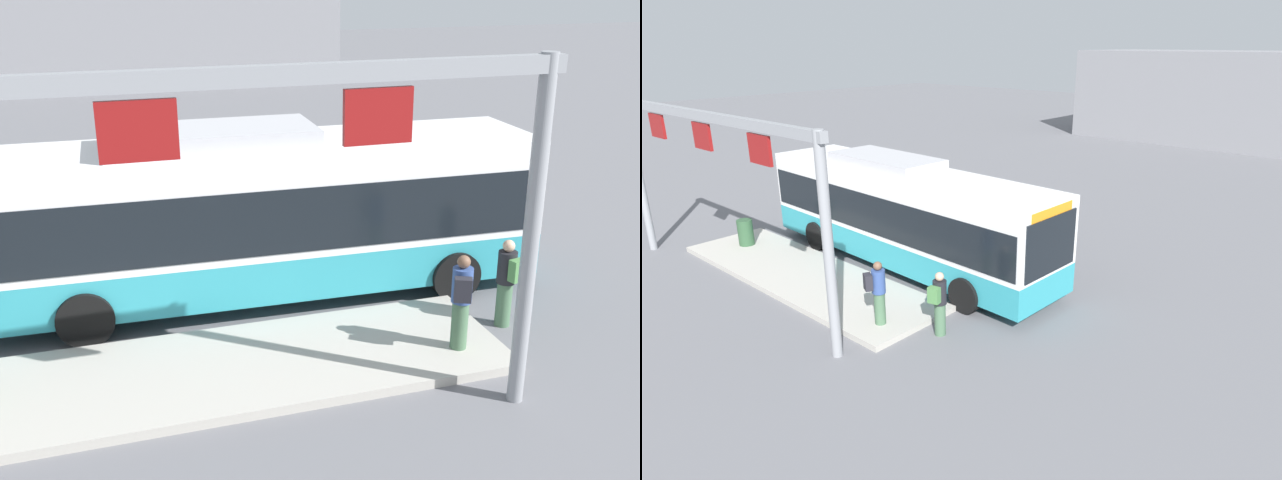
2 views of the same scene
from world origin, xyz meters
TOP-DOWN VIEW (x-y plane):
  - ground_plane at (0.00, 0.00)m, footprint 120.00×120.00m
  - platform_curb at (-1.55, -2.85)m, footprint 10.00×2.80m
  - bus_main at (-0.01, 0.00)m, footprint 11.09×2.94m
  - person_boarding at (3.98, -2.65)m, footprint 0.42×0.58m
  - person_waiting_near at (2.64, -3.44)m, footprint 0.51×0.60m
  - platform_sign_gantry at (-2.42, -4.90)m, footprint 10.94×0.24m
  - station_building at (0.65, 31.02)m, footprint 20.77×8.00m

SIDE VIEW (x-z plane):
  - ground_plane at x=0.00m, z-range 0.00..0.00m
  - platform_curb at x=-1.55m, z-range 0.00..0.16m
  - person_boarding at x=3.98m, z-range 0.06..1.73m
  - person_waiting_near at x=2.64m, z-range 0.22..1.89m
  - bus_main at x=-0.01m, z-range 0.08..3.54m
  - station_building at x=0.65m, z-range 0.00..6.26m
  - platform_sign_gantry at x=-2.42m, z-range 1.23..6.43m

